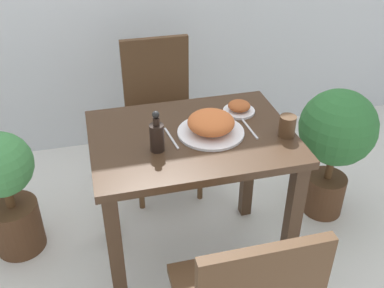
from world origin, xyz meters
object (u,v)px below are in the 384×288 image
(food_plate, at_px, (211,124))
(drink_cup, at_px, (287,126))
(potted_plant_left, at_px, (6,188))
(sauce_bottle, at_px, (157,136))
(potted_plant_right, at_px, (336,138))
(chair_far, at_px, (160,108))
(side_plate, at_px, (239,108))

(food_plate, distance_m, drink_cup, 0.33)
(potted_plant_left, bearing_deg, food_plate, -18.96)
(sauce_bottle, distance_m, potted_plant_left, 0.93)
(food_plate, bearing_deg, drink_cup, -17.26)
(drink_cup, distance_m, potted_plant_right, 0.62)
(chair_far, height_order, sauce_bottle, sauce_bottle)
(chair_far, height_order, side_plate, chair_far)
(sauce_bottle, bearing_deg, food_plate, 15.78)
(potted_plant_right, bearing_deg, sauce_bottle, -165.44)
(side_plate, bearing_deg, sauce_bottle, -152.97)
(potted_plant_right, bearing_deg, side_plate, -175.72)
(sauce_bottle, height_order, potted_plant_left, sauce_bottle)
(drink_cup, bearing_deg, side_plate, 117.91)
(food_plate, relative_size, potted_plant_left, 0.42)
(food_plate, distance_m, sauce_bottle, 0.26)
(potted_plant_left, relative_size, potted_plant_right, 0.90)
(food_plate, bearing_deg, chair_far, 97.13)
(sauce_bottle, distance_m, potted_plant_right, 1.10)
(potted_plant_left, xyz_separation_m, potted_plant_right, (1.72, -0.14, 0.11))
(side_plate, bearing_deg, drink_cup, -62.09)
(potted_plant_left, height_order, potted_plant_right, potted_plant_right)
(side_plate, bearing_deg, potted_plant_right, 4.28)
(side_plate, relative_size, potted_plant_left, 0.21)
(food_plate, distance_m, potted_plant_left, 1.10)
(drink_cup, distance_m, potted_plant_left, 1.40)
(side_plate, bearing_deg, potted_plant_left, 171.04)
(food_plate, distance_m, potted_plant_right, 0.85)
(chair_far, xyz_separation_m, drink_cup, (0.40, -0.84, 0.30))
(side_plate, relative_size, potted_plant_right, 0.19)
(side_plate, distance_m, sauce_bottle, 0.49)
(food_plate, height_order, side_plate, food_plate)
(sauce_bottle, relative_size, potted_plant_right, 0.23)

